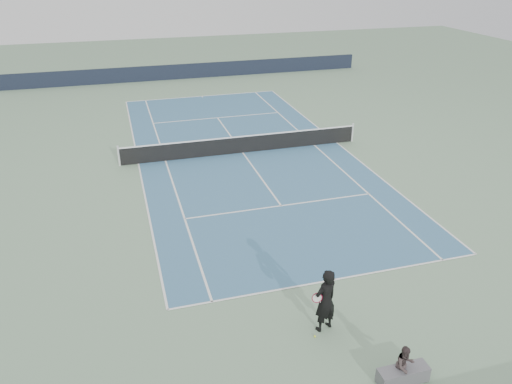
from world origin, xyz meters
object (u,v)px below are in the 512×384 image
object	(u,v)px
tennis_player	(325,300)
tennis_net	(243,144)
tennis_ball	(315,336)
spectator_bench	(404,370)

from	to	relation	value
tennis_player	tennis_net	bearing A→B (deg)	84.76
tennis_net	tennis_player	bearing A→B (deg)	-95.24
tennis_net	tennis_player	size ratio (longest dim) A/B	6.48
tennis_player	tennis_ball	world-z (taller)	tennis_player
tennis_ball	spectator_bench	bearing A→B (deg)	-54.10
tennis_net	tennis_player	xyz separation A→B (m)	(-1.28, -13.93, 0.49)
tennis_player	tennis_ball	xyz separation A→B (m)	(-0.37, -0.28, -0.96)
tennis_net	tennis_ball	world-z (taller)	tennis_net
spectator_bench	tennis_player	bearing A→B (deg)	115.65
tennis_ball	tennis_net	bearing A→B (deg)	83.37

